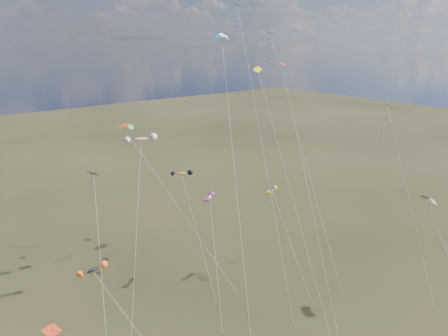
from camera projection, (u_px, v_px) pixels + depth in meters
diamond_black_high at (274, 64)px, 67.54m from camera, size 5.64×22.82×37.87m
diamond_navy_tall at (242, 44)px, 60.21m from camera, size 7.94×21.51×41.77m
diamond_black_mid at (98, 235)px, 41.96m from camera, size 5.37×12.05×23.07m
diamond_navy_right at (387, 132)px, 62.61m from camera, size 5.44×14.33×27.08m
diamond_orange_center at (298, 141)px, 57.81m from camera, size 11.31×22.63×33.24m
parafoil_yellow at (260, 70)px, 65.79m from camera, size 12.10×27.02×32.71m
parafoil_blue_white at (222, 38)px, 58.03m from camera, size 12.38×20.81×37.80m
parafoil_striped at (430, 198)px, 52.21m from camera, size 4.46×13.28×17.58m
parafoil_tricolor at (126, 126)px, 59.70m from camera, size 9.69×18.03×24.97m
novelty_black_orange at (93, 270)px, 43.73m from camera, size 6.53×10.91×13.09m
novelty_orange_black at (182, 174)px, 61.27m from camera, size 3.02×11.62×17.49m
novelty_white_purple at (210, 197)px, 59.32m from camera, size 7.40×11.89×14.75m
novelty_redwhite_stripe at (141, 140)px, 54.22m from camera, size 11.28×12.94×24.35m
novelty_blue_yellow at (273, 191)px, 60.99m from camera, size 2.23×9.57×15.08m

